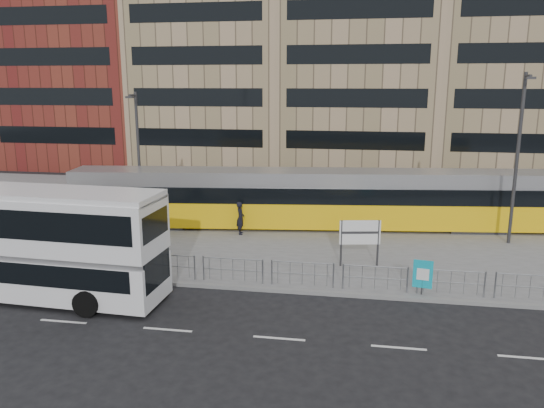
% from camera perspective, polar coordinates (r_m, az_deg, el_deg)
% --- Properties ---
extents(ground, '(120.00, 120.00, 0.00)m').
position_cam_1_polar(ground, '(22.61, -2.76, -9.27)').
color(ground, black).
rests_on(ground, ground).
extents(plaza, '(64.00, 24.00, 0.15)m').
position_cam_1_polar(plaza, '(33.83, 1.50, -1.52)').
color(plaza, slate).
rests_on(plaza, ground).
extents(kerb, '(64.00, 0.25, 0.17)m').
position_cam_1_polar(kerb, '(22.63, -2.74, -9.05)').
color(kerb, gray).
rests_on(kerb, ground).
extents(building_row, '(70.40, 18.40, 31.20)m').
position_cam_1_polar(building_row, '(54.95, 6.63, 17.49)').
color(building_row, maroon).
rests_on(building_row, ground).
extents(pedestrian_barrier, '(32.07, 0.07, 1.10)m').
position_cam_1_polar(pedestrian_barrier, '(22.41, 2.52, -6.79)').
color(pedestrian_barrier, gray).
rests_on(pedestrian_barrier, plaza).
extents(road_markings, '(62.00, 0.12, 0.01)m').
position_cam_1_polar(road_markings, '(18.86, -2.33, -14.01)').
color(road_markings, white).
rests_on(road_markings, ground).
extents(double_decker_bus, '(11.30, 3.28, 4.47)m').
position_cam_1_polar(double_decker_bus, '(23.39, -24.90, -3.47)').
color(double_decker_bus, white).
rests_on(double_decker_bus, ground).
extents(tram, '(28.75, 6.03, 3.37)m').
position_cam_1_polar(tram, '(31.30, 4.68, 0.57)').
color(tram, yellow).
rests_on(tram, plaza).
extents(station_sign, '(1.89, 0.42, 2.19)m').
position_cam_1_polar(station_sign, '(24.89, 9.44, -3.25)').
color(station_sign, '#2D2D30').
rests_on(station_sign, plaza).
extents(ad_panel, '(0.77, 0.20, 1.45)m').
position_cam_1_polar(ad_panel, '(22.34, 15.91, -7.32)').
color(ad_panel, '#2D2D30').
rests_on(ad_panel, plaza).
extents(pedestrian, '(0.59, 0.76, 1.86)m').
position_cam_1_polar(pedestrian, '(29.88, -3.42, -1.51)').
color(pedestrian, black).
rests_on(pedestrian, plaza).
extents(traffic_light_west, '(0.18, 0.21, 3.10)m').
position_cam_1_polar(traffic_light_west, '(24.21, -16.20, -2.95)').
color(traffic_light_west, '#2D2D30').
rests_on(traffic_light_west, plaza).
extents(lamp_post_west, '(0.45, 1.04, 7.83)m').
position_cam_1_polar(lamp_post_west, '(33.87, -14.21, 5.62)').
color(lamp_post_west, '#2D2D30').
rests_on(lamp_post_west, plaza).
extents(lamp_post_east, '(0.45, 1.04, 8.90)m').
position_cam_1_polar(lamp_post_east, '(30.12, 24.94, 4.97)').
color(lamp_post_east, '#2D2D30').
rests_on(lamp_post_east, plaza).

